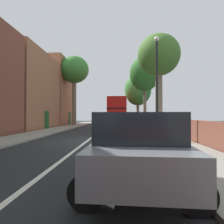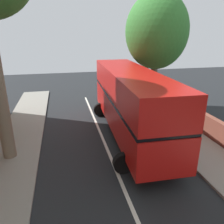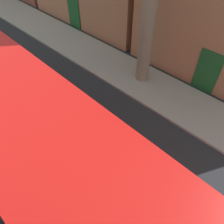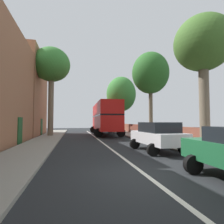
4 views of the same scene
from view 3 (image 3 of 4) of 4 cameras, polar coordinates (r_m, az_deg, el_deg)
The scene contains 1 object.
double_decker_bus at distance 6.52m, azimuth -20.28°, elevation -7.37°, with size 3.82×11.14×4.06m.
Camera 3 is at (2.74, 21.85, 7.34)m, focal length 35.93 mm.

